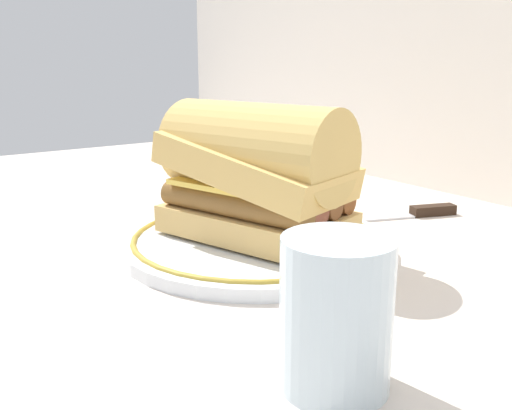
# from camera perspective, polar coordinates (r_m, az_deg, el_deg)

# --- Properties ---
(ground_plane) EXTENTS (1.50, 1.50, 0.00)m
(ground_plane) POSITION_cam_1_polar(r_m,az_deg,el_deg) (0.54, -1.70, -5.61)
(ground_plane) COLOR beige
(plate) EXTENTS (0.27, 0.27, 0.01)m
(plate) POSITION_cam_1_polar(r_m,az_deg,el_deg) (0.57, 0.00, -3.60)
(plate) COLOR white
(plate) RESTS_ON ground_plane
(sausage_sandwich) EXTENTS (0.20, 0.15, 0.13)m
(sausage_sandwich) POSITION_cam_1_polar(r_m,az_deg,el_deg) (0.56, 0.00, 3.29)
(sausage_sandwich) COLOR tan
(sausage_sandwich) RESTS_ON plate
(drinking_glass) EXTENTS (0.06, 0.06, 0.09)m
(drinking_glass) POSITION_cam_1_polar(r_m,az_deg,el_deg) (0.34, 7.87, -11.46)
(drinking_glass) COLOR silver
(drinking_glass) RESTS_ON ground_plane
(butter_knife) EXTENTS (0.07, 0.15, 0.01)m
(butter_knife) POSITION_cam_1_polar(r_m,az_deg,el_deg) (0.71, 14.61, -0.79)
(butter_knife) COLOR silver
(butter_knife) RESTS_ON ground_plane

